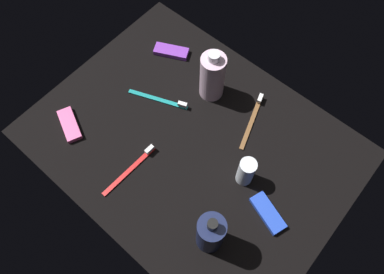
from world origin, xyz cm
name	(u,v)px	position (x,y,z in cm)	size (l,w,h in cm)	color
ground_plane	(192,143)	(0.00, 0.00, -0.60)	(84.00, 64.00, 1.20)	black
lotion_bottle	(210,233)	(20.08, -17.07, 7.78)	(6.29, 6.29, 17.97)	#161E42
bodywash_bottle	(212,76)	(-6.34, 15.89, 7.71)	(6.92, 6.92, 17.10)	silver
deodorant_stick	(246,172)	(16.94, 0.85, 4.83)	(4.26, 4.26, 9.65)	silver
toothbrush_teal	(161,100)	(-15.09, 4.14, 0.61)	(17.15, 7.84, 2.10)	teal
toothbrush_brown	(253,118)	(8.29, 16.41, 0.61)	(6.92, 17.43, 2.10)	brown
toothbrush_red	(132,167)	(-6.89, -15.96, 0.61)	(1.87, 18.03, 2.10)	red
snack_bar_purple	(171,51)	(-24.59, 18.81, 0.75)	(10.40, 4.00, 1.50)	purple
snack_bar_pink	(70,125)	(-28.81, -18.37, 0.75)	(10.40, 4.00, 1.50)	#E55999
snack_bar_blue	(268,213)	(27.03, -2.73, 0.75)	(10.40, 4.00, 1.50)	blue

